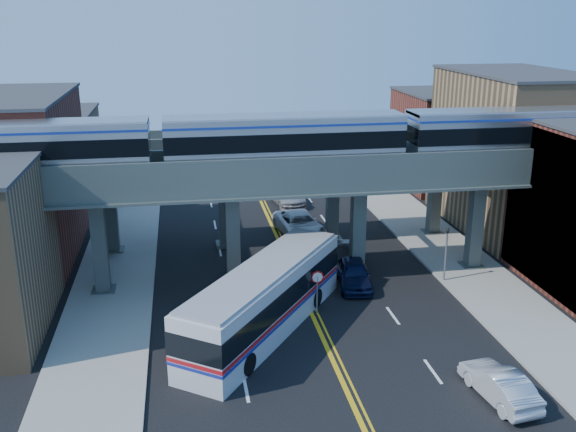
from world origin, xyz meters
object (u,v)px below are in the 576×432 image
(car_lane_b, at_px, (346,256))
(car_lane_d, at_px, (286,195))
(traffic_signal, at_px, (446,248))
(car_lane_c, at_px, (300,224))
(transit_train, at_px, (285,139))
(stop_sign, at_px, (317,285))
(car_parked_curb, at_px, (499,384))
(transit_bus, at_px, (265,300))
(car_lane_a, at_px, (354,273))

(car_lane_b, height_order, car_lane_d, car_lane_d)
(traffic_signal, height_order, car_lane_c, traffic_signal)
(transit_train, height_order, car_lane_b, transit_train)
(stop_sign, bearing_deg, car_parked_curb, -57.18)
(car_lane_c, bearing_deg, transit_bus, -115.10)
(transit_bus, distance_m, car_parked_curb, 12.48)
(car_lane_a, bearing_deg, transit_bus, -134.79)
(car_lane_b, bearing_deg, traffic_signal, -30.91)
(traffic_signal, xyz_separation_m, car_lane_d, (-7.03, 18.91, -1.47))
(traffic_signal, distance_m, car_parked_curb, 13.00)
(transit_bus, height_order, car_lane_b, transit_bus)
(transit_train, height_order, car_lane_a, transit_train)
(stop_sign, bearing_deg, transit_train, 101.63)
(stop_sign, distance_m, car_lane_d, 22.01)
(traffic_signal, bearing_deg, car_parked_curb, -102.08)
(transit_bus, bearing_deg, car_lane_d, 23.11)
(car_lane_b, height_order, car_parked_curb, car_lane_b)
(car_lane_c, bearing_deg, car_lane_b, -82.66)
(traffic_signal, relative_size, car_parked_curb, 0.93)
(stop_sign, distance_m, car_lane_c, 13.51)
(transit_bus, relative_size, car_lane_a, 2.63)
(transit_train, distance_m, car_lane_d, 19.07)
(car_lane_d, bearing_deg, car_lane_c, -99.67)
(car_lane_b, distance_m, car_parked_curb, 16.31)
(traffic_signal, height_order, car_lane_d, traffic_signal)
(transit_bus, distance_m, car_lane_a, 8.07)
(transit_train, bearing_deg, traffic_signal, -11.39)
(stop_sign, relative_size, car_lane_c, 0.42)
(car_lane_d, distance_m, car_parked_curb, 31.82)
(car_lane_b, xyz_separation_m, car_lane_d, (-1.49, 15.47, 0.04))
(car_lane_c, bearing_deg, traffic_signal, -62.16)
(traffic_signal, height_order, car_parked_curb, traffic_signal)
(stop_sign, relative_size, transit_bus, 0.21)
(car_lane_a, xyz_separation_m, car_lane_c, (-1.59, 9.89, 0.04))
(stop_sign, xyz_separation_m, traffic_signal, (8.90, 3.00, 0.54))
(car_lane_c, bearing_deg, transit_train, -114.36)
(transit_train, height_order, traffic_signal, transit_train)
(traffic_signal, bearing_deg, car_lane_a, 174.98)
(stop_sign, bearing_deg, transit_bus, -155.30)
(transit_train, relative_size, car_lane_c, 7.14)
(car_lane_a, bearing_deg, car_lane_d, 100.60)
(car_lane_a, relative_size, car_lane_c, 0.78)
(transit_train, relative_size, transit_bus, 3.47)
(car_lane_b, xyz_separation_m, car_lane_c, (-1.85, 6.95, 0.07))
(stop_sign, distance_m, car_parked_curb, 11.49)
(car_lane_c, relative_size, car_parked_curb, 1.41)
(transit_bus, relative_size, car_lane_b, 2.66)
(transit_bus, relative_size, car_lane_d, 2.24)
(stop_sign, height_order, car_parked_curb, stop_sign)
(car_lane_a, xyz_separation_m, car_lane_b, (0.27, 2.94, -0.04))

